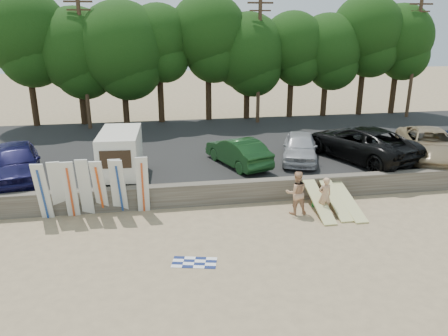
{
  "coord_description": "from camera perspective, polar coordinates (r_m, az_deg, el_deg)",
  "views": [
    {
      "loc": [
        -5.68,
        -14.93,
        7.73
      ],
      "look_at": [
        -2.69,
        3.0,
        1.65
      ],
      "focal_mm": 35.0,
      "sensor_mm": 36.0,
      "label": 1
    }
  ],
  "objects": [
    {
      "name": "beachgoer_a",
      "position": [
        18.92,
        13.02,
        -3.51
      ],
      "size": [
        0.61,
        0.43,
        1.6
      ],
      "primitive_type": "imported",
      "rotation": [
        0.0,
        0.0,
        3.23
      ],
      "color": "tan",
      "rests_on": "ground"
    },
    {
      "name": "cooler",
      "position": [
        19.79,
        11.95,
        -4.42
      ],
      "size": [
        0.45,
        0.39,
        0.32
      ],
      "primitive_type": "cube",
      "rotation": [
        0.0,
        0.0,
        -0.29
      ],
      "color": "#268E35",
      "rests_on": "ground"
    },
    {
      "name": "parking_lot",
      "position": [
        27.08,
        3.01,
        2.64
      ],
      "size": [
        44.0,
        14.5,
        0.7
      ],
      "primitive_type": "cube",
      "color": "#282828",
      "rests_on": "ground"
    },
    {
      "name": "surfboard_upright_3",
      "position": [
        18.84,
        -17.71,
        -2.44
      ],
      "size": [
        0.53,
        0.59,
        2.56
      ],
      "primitive_type": "cube",
      "rotation": [
        0.19,
        0.0,
        -0.06
      ],
      "color": "silver",
      "rests_on": "ground"
    },
    {
      "name": "surfboard_low_0",
      "position": [
        19.1,
        12.26,
        -4.2
      ],
      "size": [
        0.56,
        2.87,
        1.0
      ],
      "primitive_type": "cube",
      "rotation": [
        0.32,
        0.0,
        0.0
      ],
      "color": "#CFCB82",
      "rests_on": "ground"
    },
    {
      "name": "seawall",
      "position": [
        20.15,
        7.57,
        -2.71
      ],
      "size": [
        44.0,
        0.5,
        1.0
      ],
      "primitive_type": "cube",
      "color": "#6B6356",
      "rests_on": "ground"
    },
    {
      "name": "car_1",
      "position": [
        22.43,
        1.83,
        2.15
      ],
      "size": [
        2.96,
        4.65,
        1.45
      ],
      "primitive_type": "imported",
      "rotation": [
        0.0,
        0.0,
        3.5
      ],
      "color": "#153C18",
      "rests_on": "parking_lot"
    },
    {
      "name": "surfboard_upright_7",
      "position": [
        18.56,
        -10.58,
        -2.17
      ],
      "size": [
        0.51,
        0.54,
        2.57
      ],
      "primitive_type": "cube",
      "rotation": [
        0.18,
        0.0,
        0.03
      ],
      "color": "silver",
      "rests_on": "ground"
    },
    {
      "name": "surfboard_low_1",
      "position": [
        19.54,
        14.25,
        -3.85
      ],
      "size": [
        0.56,
        2.88,
        0.99
      ],
      "primitive_type": "cube",
      "rotation": [
        0.31,
        0.0,
        0.0
      ],
      "color": "#CFCB82",
      "rests_on": "ground"
    },
    {
      "name": "car_4",
      "position": [
        25.93,
        25.3,
        2.79
      ],
      "size": [
        4.43,
        6.34,
        1.61
      ],
      "primitive_type": "imported",
      "rotation": [
        0.0,
        0.0,
        -0.34
      ],
      "color": "tan",
      "rests_on": "parking_lot"
    },
    {
      "name": "treeline",
      "position": [
        32.75,
        -1.9,
        16.16
      ],
      "size": [
        32.92,
        6.61,
        9.37
      ],
      "color": "#382616",
      "rests_on": "parking_lot"
    },
    {
      "name": "beach_towel",
      "position": [
        15.15,
        -3.89,
        -12.2
      ],
      "size": [
        1.8,
        1.8,
        0.0
      ],
      "primitive_type": "plane",
      "rotation": [
        0.0,
        0.0,
        -0.23
      ],
      "color": "white",
      "rests_on": "ground"
    },
    {
      "name": "car_2",
      "position": [
        23.52,
        9.89,
        2.71
      ],
      "size": [
        3.08,
        4.7,
        1.49
      ],
      "primitive_type": "imported",
      "rotation": [
        0.0,
        0.0,
        -0.33
      ],
      "color": "#AEAEB3",
      "rests_on": "parking_lot"
    },
    {
      "name": "surfboard_upright_4",
      "position": [
        18.75,
        -15.94,
        -2.46
      ],
      "size": [
        0.6,
        0.87,
        2.51
      ],
      "primitive_type": "cube",
      "rotation": [
        0.29,
        0.0,
        -0.12
      ],
      "color": "silver",
      "rests_on": "ground"
    },
    {
      "name": "car_0",
      "position": [
        22.38,
        -25.49,
        0.69
      ],
      "size": [
        3.4,
        5.53,
        1.76
      ],
      "primitive_type": "imported",
      "rotation": [
        0.0,
        0.0,
        0.27
      ],
      "color": "#13123F",
      "rests_on": "parking_lot"
    },
    {
      "name": "surfboard_upright_1",
      "position": [
        19.1,
        -20.98,
        -2.57
      ],
      "size": [
        0.56,
        0.76,
        2.53
      ],
      "primitive_type": "cube",
      "rotation": [
        0.26,
        0.0,
        0.09
      ],
      "color": "silver",
      "rests_on": "ground"
    },
    {
      "name": "ground",
      "position": [
        17.74,
        10.31,
        -7.66
      ],
      "size": [
        120.0,
        120.0,
        0.0
      ],
      "primitive_type": "plane",
      "color": "tan",
      "rests_on": "ground"
    },
    {
      "name": "surfboard_upright_5",
      "position": [
        18.68,
        -13.82,
        -2.31
      ],
      "size": [
        0.53,
        0.7,
        2.54
      ],
      "primitive_type": "cube",
      "rotation": [
        0.24,
        0.0,
        -0.04
      ],
      "color": "silver",
      "rests_on": "ground"
    },
    {
      "name": "box_trailer",
      "position": [
        20.97,
        -13.36,
        2.01
      ],
      "size": [
        2.19,
        3.65,
        2.25
      ],
      "rotation": [
        0.0,
        0.0,
        -0.06
      ],
      "color": "silver",
      "rests_on": "parking_lot"
    },
    {
      "name": "beachgoer_b",
      "position": [
        18.57,
        9.44,
        -3.21
      ],
      "size": [
        0.95,
        0.76,
        1.89
      ],
      "primitive_type": "imported",
      "rotation": [
        0.0,
        0.0,
        3.09
      ],
      "color": "tan",
      "rests_on": "ground"
    },
    {
      "name": "surfboard_upright_0",
      "position": [
        19.0,
        -22.63,
        -2.88
      ],
      "size": [
        0.55,
        0.71,
        2.54
      ],
      "primitive_type": "cube",
      "rotation": [
        0.24,
        0.0,
        -0.07
      ],
      "color": "silver",
      "rests_on": "ground"
    },
    {
      "name": "surfboard_upright_6",
      "position": [
        18.63,
        -13.5,
        -2.37
      ],
      "size": [
        0.6,
        0.83,
        2.52
      ],
      "primitive_type": "cube",
      "rotation": [
        0.28,
        0.0,
        -0.14
      ],
      "color": "silver",
      "rests_on": "ground"
    },
    {
      "name": "car_3",
      "position": [
        24.59,
        17.38,
        3.19
      ],
      "size": [
        5.11,
        7.12,
        1.8
      ],
      "primitive_type": "imported",
      "rotation": [
        0.0,
        0.0,
        3.51
      ],
      "color": "black",
      "rests_on": "parking_lot"
    },
    {
      "name": "utility_poles",
      "position": [
        31.95,
        4.6,
        14.3
      ],
      "size": [
        25.8,
        0.26,
        9.0
      ],
      "color": "#473321",
      "rests_on": "parking_lot"
    },
    {
      "name": "surfboard_upright_2",
      "position": [
        18.82,
        -19.44,
        -2.68
      ],
      "size": [
        0.52,
        0.65,
        2.55
      ],
      "primitive_type": "cube",
      "rotation": [
        0.22,
        0.0,
        0.03
      ],
      "color": "silver",
      "rests_on": "ground"
    },
    {
      "name": "surfboard_low_2",
      "position": [
        19.65,
        15.88,
        -4.15
      ],
      "size": [
        0.56,
        2.93,
        0.8
      ],
      "primitive_type": "cube",
      "rotation": [
        0.25,
        0.0,
        0.0
      ],
      "color": "#CFCB82",
      "rests_on": "ground"
    },
    {
      "name": "gear_bag",
      "position": [
        20.1,
        11.78,
        -4.21
      ],
      "size": [
        0.35,
        0.32,
        0.22
      ],
      "primitive_type": "cube",
      "rotation": [
        0.0,
        0.0,
        -0.26
      ],
      "color": "#CF6118",
      "rests_on": "ground"
    }
  ]
}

